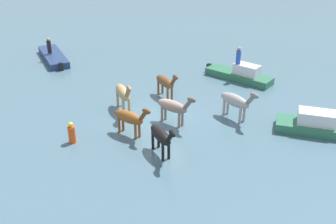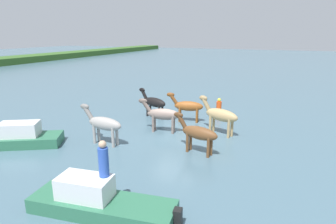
{
  "view_description": "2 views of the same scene",
  "coord_description": "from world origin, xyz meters",
  "px_view_note": "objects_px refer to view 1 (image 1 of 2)",
  "views": [
    {
      "loc": [
        12.96,
        14.19,
        10.29
      ],
      "look_at": [
        0.18,
        0.69,
        0.81
      ],
      "focal_mm": 41.95,
      "sensor_mm": 36.0,
      "label": 1
    },
    {
      "loc": [
        -14.11,
        -5.75,
        5.51
      ],
      "look_at": [
        0.28,
        0.58,
        1.1
      ],
      "focal_mm": 30.08,
      "sensor_mm": 36.0,
      "label": 2
    }
  ],
  "objects_px": {
    "boat_skiff_near": "(54,58)",
    "boat_dinghy_port": "(325,128)",
    "horse_rear_stallion": "(123,93)",
    "horse_mid_herd": "(173,107)",
    "boat_launch_far": "(240,75)",
    "horse_pinto_flank": "(166,82)",
    "person_boatman_standing": "(49,46)",
    "horse_dun_straggler": "(236,101)",
    "horse_lead": "(161,136)",
    "buoy_channel_marker": "(72,133)",
    "horse_gray_outer": "(130,118)",
    "person_helmsman_aft": "(239,56)"
  },
  "relations": [
    {
      "from": "boat_skiff_near",
      "to": "boat_dinghy_port",
      "type": "distance_m",
      "value": 20.55
    },
    {
      "from": "horse_rear_stallion",
      "to": "boat_skiff_near",
      "type": "distance_m",
      "value": 10.89
    },
    {
      "from": "boat_dinghy_port",
      "to": "horse_mid_herd",
      "type": "bearing_deg",
      "value": 9.19
    },
    {
      "from": "horse_rear_stallion",
      "to": "boat_launch_far",
      "type": "distance_m",
      "value": 8.91
    },
    {
      "from": "horse_pinto_flank",
      "to": "person_boatman_standing",
      "type": "xyz_separation_m",
      "value": [
        1.78,
        -11.2,
        0.13
      ]
    },
    {
      "from": "horse_pinto_flank",
      "to": "boat_launch_far",
      "type": "distance_m",
      "value": 5.89
    },
    {
      "from": "horse_dun_straggler",
      "to": "horse_lead",
      "type": "height_order",
      "value": "horse_dun_straggler"
    },
    {
      "from": "horse_dun_straggler",
      "to": "horse_rear_stallion",
      "type": "height_order",
      "value": "horse_rear_stallion"
    },
    {
      "from": "horse_lead",
      "to": "boat_skiff_near",
      "type": "xyz_separation_m",
      "value": [
        -2.97,
        -15.67,
        -0.85
      ]
    },
    {
      "from": "boat_skiff_near",
      "to": "buoy_channel_marker",
      "type": "xyz_separation_m",
      "value": [
        5.45,
        11.79,
        0.33
      ]
    },
    {
      "from": "buoy_channel_marker",
      "to": "horse_dun_straggler",
      "type": "bearing_deg",
      "value": 152.98
    },
    {
      "from": "horse_mid_herd",
      "to": "horse_dun_straggler",
      "type": "height_order",
      "value": "horse_dun_straggler"
    },
    {
      "from": "horse_dun_straggler",
      "to": "horse_lead",
      "type": "bearing_deg",
      "value": -87.41
    },
    {
      "from": "horse_gray_outer",
      "to": "horse_dun_straggler",
      "type": "relative_size",
      "value": 0.93
    },
    {
      "from": "boat_skiff_near",
      "to": "boat_launch_far",
      "type": "distance_m",
      "value": 14.44
    },
    {
      "from": "horse_rear_stallion",
      "to": "person_boatman_standing",
      "type": "height_order",
      "value": "horse_rear_stallion"
    },
    {
      "from": "boat_dinghy_port",
      "to": "person_helmsman_aft",
      "type": "distance_m",
      "value": 8.17
    },
    {
      "from": "horse_gray_outer",
      "to": "horse_mid_herd",
      "type": "distance_m",
      "value": 2.53
    },
    {
      "from": "horse_pinto_flank",
      "to": "horse_gray_outer",
      "type": "distance_m",
      "value": 4.99
    },
    {
      "from": "horse_pinto_flank",
      "to": "horse_mid_herd",
      "type": "relative_size",
      "value": 0.96
    },
    {
      "from": "horse_dun_straggler",
      "to": "person_boatman_standing",
      "type": "distance_m",
      "value": 16.15
    },
    {
      "from": "horse_mid_herd",
      "to": "buoy_channel_marker",
      "type": "distance_m",
      "value": 5.45
    },
    {
      "from": "horse_gray_outer",
      "to": "boat_launch_far",
      "type": "xyz_separation_m",
      "value": [
        -10.19,
        -0.77,
        -0.71
      ]
    },
    {
      "from": "horse_pinto_flank",
      "to": "boat_dinghy_port",
      "type": "bearing_deg",
      "value": 29.93
    },
    {
      "from": "horse_lead",
      "to": "boat_skiff_near",
      "type": "height_order",
      "value": "horse_lead"
    },
    {
      "from": "horse_dun_straggler",
      "to": "boat_skiff_near",
      "type": "xyz_separation_m",
      "value": [
        2.44,
        -15.81,
        -0.92
      ]
    },
    {
      "from": "horse_lead",
      "to": "horse_mid_herd",
      "type": "bearing_deg",
      "value": 142.52
    },
    {
      "from": "horse_dun_straggler",
      "to": "horse_lead",
      "type": "relative_size",
      "value": 1.08
    },
    {
      "from": "horse_dun_straggler",
      "to": "buoy_channel_marker",
      "type": "bearing_deg",
      "value": -112.87
    },
    {
      "from": "boat_dinghy_port",
      "to": "horse_lead",
      "type": "bearing_deg",
      "value": 29.92
    },
    {
      "from": "horse_lead",
      "to": "person_boatman_standing",
      "type": "height_order",
      "value": "horse_lead"
    },
    {
      "from": "buoy_channel_marker",
      "to": "horse_rear_stallion",
      "type": "bearing_deg",
      "value": -165.71
    },
    {
      "from": "horse_lead",
      "to": "horse_rear_stallion",
      "type": "bearing_deg",
      "value": 179.61
    },
    {
      "from": "horse_dun_straggler",
      "to": "person_helmsman_aft",
      "type": "height_order",
      "value": "person_helmsman_aft"
    },
    {
      "from": "horse_lead",
      "to": "buoy_channel_marker",
      "type": "xyz_separation_m",
      "value": [
        2.48,
        -3.88,
        -0.52
      ]
    },
    {
      "from": "person_boatman_standing",
      "to": "person_helmsman_aft",
      "type": "height_order",
      "value": "person_helmsman_aft"
    },
    {
      "from": "boat_skiff_near",
      "to": "person_helmsman_aft",
      "type": "bearing_deg",
      "value": -133.35
    },
    {
      "from": "horse_gray_outer",
      "to": "horse_dun_straggler",
      "type": "xyz_separation_m",
      "value": [
        -5.34,
        2.58,
        0.08
      ]
    },
    {
      "from": "boat_dinghy_port",
      "to": "buoy_channel_marker",
      "type": "bearing_deg",
      "value": 20.59
    },
    {
      "from": "horse_rear_stallion",
      "to": "buoy_channel_marker",
      "type": "relative_size",
      "value": 2.27
    },
    {
      "from": "horse_pinto_flank",
      "to": "person_helmsman_aft",
      "type": "distance_m",
      "value": 5.64
    },
    {
      "from": "boat_launch_far",
      "to": "horse_gray_outer",
      "type": "bearing_deg",
      "value": -94.11
    },
    {
      "from": "horse_dun_straggler",
      "to": "buoy_channel_marker",
      "type": "relative_size",
      "value": 2.26
    },
    {
      "from": "buoy_channel_marker",
      "to": "horse_pinto_flank",
      "type": "bearing_deg",
      "value": -174.23
    },
    {
      "from": "buoy_channel_marker",
      "to": "boat_dinghy_port",
      "type": "bearing_deg",
      "value": 140.48
    },
    {
      "from": "horse_gray_outer",
      "to": "boat_dinghy_port",
      "type": "height_order",
      "value": "horse_gray_outer"
    },
    {
      "from": "horse_dun_straggler",
      "to": "horse_lead",
      "type": "distance_m",
      "value": 5.41
    },
    {
      "from": "person_helmsman_aft",
      "to": "horse_mid_herd",
      "type": "bearing_deg",
      "value": 11.25
    },
    {
      "from": "horse_pinto_flank",
      "to": "horse_dun_straggler",
      "type": "height_order",
      "value": "horse_dun_straggler"
    },
    {
      "from": "boat_dinghy_port",
      "to": "horse_gray_outer",
      "type": "bearing_deg",
      "value": 17.7
    }
  ]
}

